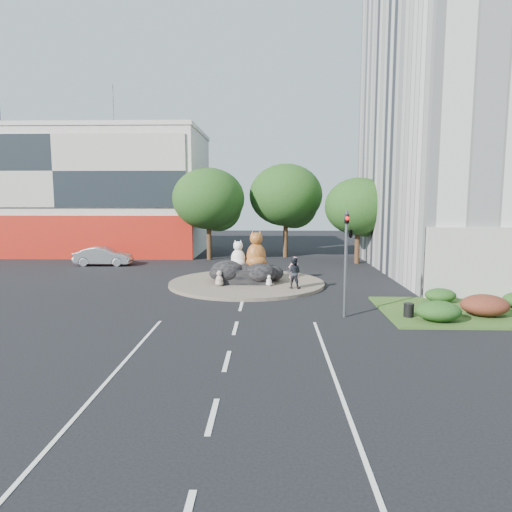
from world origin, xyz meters
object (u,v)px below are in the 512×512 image
(cat_tabby, at_px, (256,249))
(pedestrian_dark, at_px, (294,273))
(kitten_white, at_px, (269,280))
(parked_car, at_px, (103,256))
(pedestrian_pink, at_px, (294,272))
(cat_white, at_px, (238,254))
(litter_bin, at_px, (409,310))
(kitten_calico, at_px, (219,278))

(cat_tabby, relative_size, pedestrian_dark, 1.29)
(kitten_white, height_order, parked_car, parked_car)
(cat_tabby, relative_size, pedestrian_pink, 1.28)
(parked_car, bearing_deg, cat_white, -125.91)
(cat_tabby, distance_m, kitten_white, 2.44)
(cat_tabby, height_order, pedestrian_dark, cat_tabby)
(cat_tabby, distance_m, parked_car, 15.36)
(cat_white, relative_size, cat_tabby, 0.74)
(kitten_white, bearing_deg, cat_white, 87.95)
(pedestrian_dark, height_order, litter_bin, pedestrian_dark)
(kitten_white, xyz_separation_m, parked_car, (-13.79, 9.59, 0.21))
(cat_white, bearing_deg, cat_tabby, 1.82)
(cat_tabby, height_order, kitten_calico, cat_tabby)
(kitten_white, xyz_separation_m, pedestrian_pink, (1.51, -0.48, 0.58))
(kitten_white, bearing_deg, kitten_calico, 126.97)
(cat_tabby, relative_size, kitten_calico, 2.46)
(pedestrian_dark, distance_m, litter_bin, 7.97)
(kitten_calico, height_order, litter_bin, kitten_calico)
(kitten_calico, bearing_deg, parked_car, -177.79)
(cat_tabby, height_order, litter_bin, cat_tabby)
(cat_white, bearing_deg, pedestrian_pink, -25.85)
(pedestrian_dark, bearing_deg, litter_bin, 144.30)
(cat_tabby, bearing_deg, kitten_calico, -158.92)
(parked_car, xyz_separation_m, litter_bin, (20.26, -16.46, -0.34))
(pedestrian_dark, relative_size, litter_bin, 2.99)
(cat_white, bearing_deg, kitten_white, -33.52)
(kitten_calico, distance_m, pedestrian_dark, 4.59)
(cat_white, height_order, litter_bin, cat_white)
(kitten_calico, height_order, pedestrian_pink, pedestrian_pink)
(pedestrian_pink, bearing_deg, parked_car, -47.65)
(cat_white, height_order, parked_car, cat_white)
(kitten_calico, xyz_separation_m, parked_car, (-10.73, 9.67, 0.08))
(kitten_white, bearing_deg, pedestrian_dark, -80.09)
(pedestrian_pink, distance_m, parked_car, 18.32)
(pedestrian_dark, bearing_deg, parked_car, -18.68)
(pedestrian_dark, xyz_separation_m, parked_car, (-15.26, 10.29, -0.37))
(cat_white, bearing_deg, parked_car, 149.57)
(pedestrian_dark, bearing_deg, kitten_calico, 7.56)
(cat_tabby, xyz_separation_m, pedestrian_pink, (2.34, -1.97, -1.16))
(pedestrian_pink, height_order, litter_bin, pedestrian_pink)
(cat_tabby, bearing_deg, parked_car, 133.83)
(cat_white, distance_m, kitten_white, 2.90)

